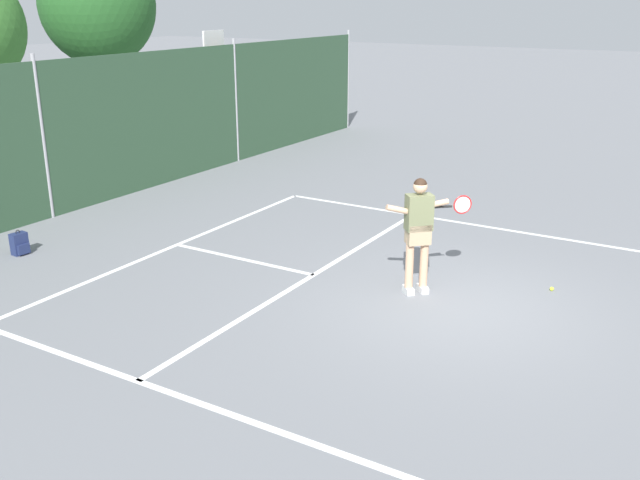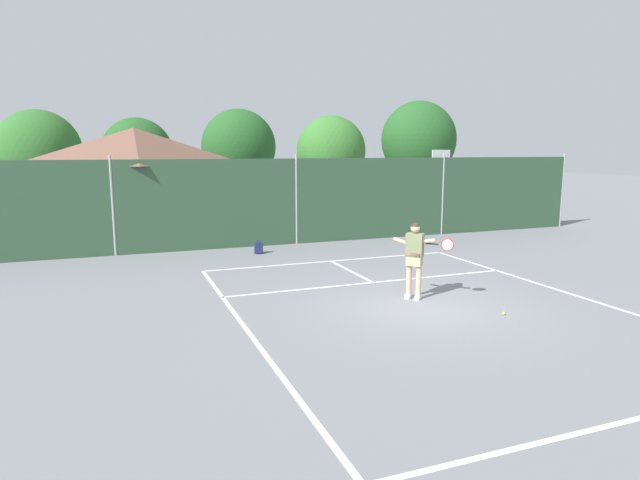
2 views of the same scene
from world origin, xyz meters
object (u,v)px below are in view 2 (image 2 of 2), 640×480
basketball_hoop (440,178)px  tennis_ball (504,313)px  tennis_player (415,254)px  backpack_navy (259,248)px

basketball_hoop → tennis_ball: (-5.80, -11.41, -2.28)m
tennis_player → backpack_navy: size_ratio=4.01×
basketball_hoop → tennis_player: bearing=-126.0°
basketball_hoop → backpack_navy: 9.66m
tennis_ball → basketball_hoop: bearing=63.1°
backpack_navy → tennis_player: bearing=-73.3°
tennis_ball → backpack_navy: bearing=110.3°
basketball_hoop → tennis_player: size_ratio=1.91×
backpack_navy → tennis_ball: bearing=-69.7°
tennis_ball → tennis_player: bearing=122.4°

